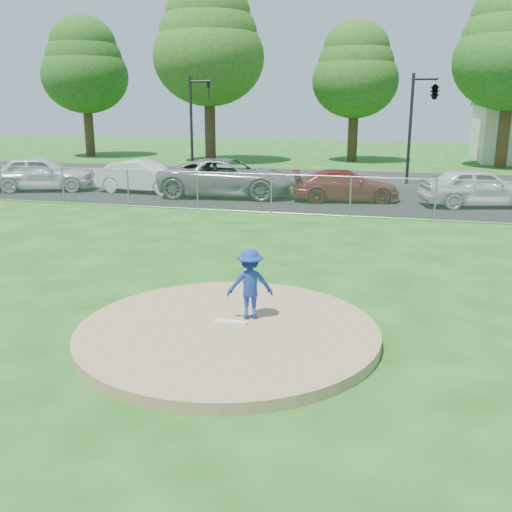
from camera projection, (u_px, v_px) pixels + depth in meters
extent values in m
plane|color=#154A10|center=(315.00, 226.00, 19.59)|extent=(120.00, 120.00, 0.00)
cylinder|color=#8F774E|center=(228.00, 332.00, 10.21)|extent=(5.40, 5.40, 0.20)
cube|color=white|center=(231.00, 322.00, 10.37)|extent=(0.60, 0.15, 0.04)
cube|color=gray|center=(323.00, 196.00, 21.27)|extent=(40.00, 0.06, 1.50)
cube|color=black|center=(337.00, 197.00, 25.67)|extent=(50.00, 8.00, 0.01)
cube|color=black|center=(353.00, 178.00, 32.68)|extent=(60.00, 7.00, 0.01)
cylinder|color=#3A2715|center=(89.00, 130.00, 45.92)|extent=(0.74, 0.74, 4.20)
ellipsoid|color=#194512|center=(85.00, 76.00, 44.87)|extent=(6.72, 6.72, 5.71)
ellipsoid|color=#194512|center=(84.00, 61.00, 44.56)|extent=(5.91, 5.91, 5.03)
ellipsoid|color=#194512|center=(83.00, 45.00, 44.26)|extent=(5.11, 5.11, 4.34)
cylinder|color=#362613|center=(210.00, 128.00, 41.28)|extent=(0.78, 0.78, 4.90)
ellipsoid|color=#225215|center=(209.00, 58.00, 40.05)|extent=(7.84, 7.84, 6.66)
ellipsoid|color=#225215|center=(208.00, 37.00, 39.70)|extent=(6.90, 6.90, 5.86)
ellipsoid|color=#225215|center=(208.00, 16.00, 39.34)|extent=(5.96, 5.96, 5.06)
cylinder|color=#382514|center=(353.00, 135.00, 41.78)|extent=(0.72, 0.72, 3.85)
ellipsoid|color=#1D4B14|center=(355.00, 81.00, 40.82)|extent=(6.16, 6.16, 5.24)
ellipsoid|color=#1D4B14|center=(356.00, 65.00, 40.54)|extent=(5.42, 5.42, 4.61)
ellipsoid|color=#1D4B14|center=(356.00, 49.00, 40.26)|extent=(4.68, 4.68, 3.98)
cylinder|color=#3D2916|center=(504.00, 133.00, 37.39)|extent=(0.76, 0.76, 4.55)
ellipsoid|color=#1B5216|center=(511.00, 61.00, 36.24)|extent=(7.28, 7.28, 6.19)
cylinder|color=black|center=(191.00, 128.00, 32.29)|extent=(0.16, 0.16, 5.60)
cylinder|color=black|center=(200.00, 81.00, 31.50)|extent=(1.20, 0.12, 0.12)
imported|color=black|center=(209.00, 91.00, 31.51)|extent=(0.16, 0.20, 1.00)
cylinder|color=black|center=(410.00, 130.00, 29.36)|extent=(0.16, 0.16, 5.60)
cylinder|color=black|center=(426.00, 79.00, 28.57)|extent=(1.20, 0.12, 0.12)
imported|color=black|center=(435.00, 89.00, 28.59)|extent=(0.53, 2.48, 1.00)
imported|color=navy|center=(250.00, 284.00, 10.47)|extent=(0.97, 0.74, 1.32)
cone|color=#FE5C0D|center=(181.00, 187.00, 26.37)|extent=(0.36, 0.36, 0.69)
imported|color=silver|center=(42.00, 173.00, 27.54)|extent=(5.26, 3.47, 1.67)
imported|color=silver|center=(144.00, 177.00, 27.00)|extent=(4.63, 1.90, 1.49)
imported|color=slate|center=(227.00, 178.00, 25.77)|extent=(6.37, 3.43, 1.70)
imported|color=maroon|center=(346.00, 186.00, 24.58)|extent=(4.88, 2.82, 1.33)
imported|color=silver|center=(478.00, 187.00, 23.20)|extent=(4.92, 2.96, 1.57)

